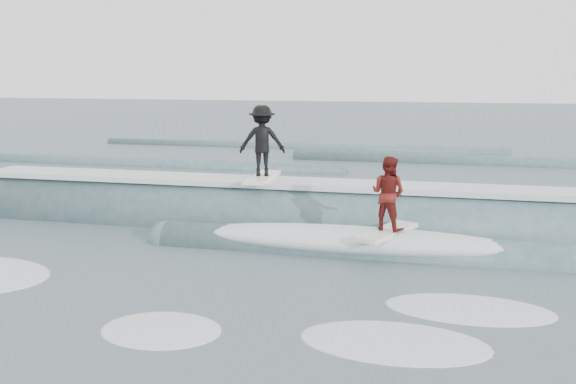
# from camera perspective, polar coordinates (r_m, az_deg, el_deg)

# --- Properties ---
(ground) EXTENTS (160.00, 160.00, 0.00)m
(ground) POSITION_cam_1_polar(r_m,az_deg,el_deg) (12.62, -4.03, -7.92)
(ground) COLOR #3C4E57
(ground) RESTS_ON ground
(breaking_wave) EXTENTS (22.73, 3.93, 2.30)m
(breaking_wave) POSITION_cam_1_polar(r_m,az_deg,el_deg) (16.67, 1.32, -3.16)
(breaking_wave) COLOR #345058
(breaking_wave) RESTS_ON ground
(surfer_black) EXTENTS (1.33, 2.01, 1.95)m
(surfer_black) POSITION_cam_1_polar(r_m,az_deg,el_deg) (16.84, -2.31, 4.36)
(surfer_black) COLOR white
(surfer_black) RESTS_ON ground
(surfer_red) EXTENTS (1.30, 2.05, 1.73)m
(surfer_red) POSITION_cam_1_polar(r_m,az_deg,el_deg) (14.19, 8.87, -0.52)
(surfer_red) COLOR white
(surfer_red) RESTS_ON ground
(whitewater) EXTENTS (12.78, 3.57, 0.10)m
(whitewater) POSITION_cam_1_polar(r_m,az_deg,el_deg) (11.63, -10.22, -9.71)
(whitewater) COLOR white
(whitewater) RESTS_ON ground
(far_swells) EXTENTS (40.90, 8.65, 0.80)m
(far_swells) POSITION_cam_1_polar(r_m,az_deg,el_deg) (29.73, 4.03, 2.80)
(far_swells) COLOR #345058
(far_swells) RESTS_ON ground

